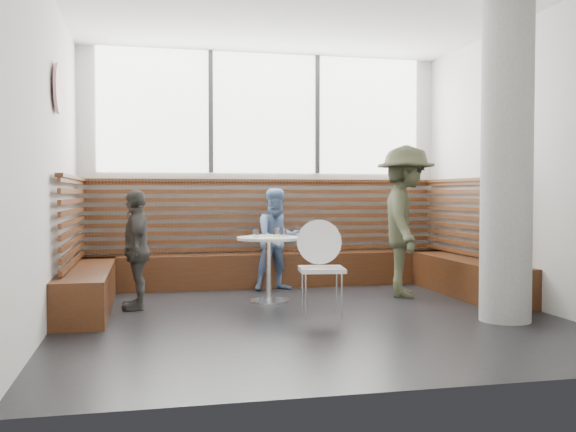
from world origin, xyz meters
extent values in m
cube|color=silver|center=(0.00, 0.00, 1.60)|extent=(5.00, 5.00, 3.20)
cube|color=black|center=(0.00, 0.00, 0.00)|extent=(5.00, 5.00, 0.01)
cube|color=white|center=(0.00, 0.00, 3.20)|extent=(5.00, 5.00, 0.01)
cube|color=white|center=(0.00, 2.48, 2.38)|extent=(4.50, 0.02, 1.65)
cube|color=#3F3F42|center=(-0.75, 2.46, 2.38)|extent=(0.06, 0.04, 1.65)
cube|color=#3F3F42|center=(0.75, 2.46, 2.38)|extent=(0.06, 0.04, 1.65)
cube|color=#3D1F0F|center=(0.00, 2.25, 0.23)|extent=(5.00, 0.50, 0.45)
cube|color=#3D1F0F|center=(-2.25, 1.25, 0.23)|extent=(0.50, 2.50, 0.45)
cube|color=#3D1F0F|center=(2.25, 1.25, 0.23)|extent=(0.50, 2.50, 0.45)
cube|color=#422210|center=(0.00, 2.42, 0.95)|extent=(4.88, 0.08, 0.98)
cube|color=#422210|center=(-2.42, 1.25, 0.95)|extent=(0.08, 2.38, 0.98)
cube|color=#422210|center=(2.42, 1.25, 0.95)|extent=(0.08, 2.38, 0.98)
cylinder|color=gray|center=(1.85, -0.60, 1.60)|extent=(0.50, 0.50, 3.20)
cylinder|color=white|center=(-2.46, 0.40, 2.30)|extent=(0.03, 0.50, 0.50)
cylinder|color=silver|center=(-0.23, 0.99, 0.01)|extent=(0.46, 0.46, 0.03)
cylinder|color=silver|center=(-0.23, 0.99, 0.38)|extent=(0.07, 0.07, 0.73)
cylinder|color=#B7B7BA|center=(-0.23, 0.99, 0.74)|extent=(0.74, 0.74, 0.03)
cube|color=white|center=(0.14, 0.02, 0.48)|extent=(0.45, 0.43, 0.04)
cylinder|color=white|center=(0.14, 0.22, 0.75)|extent=(0.47, 0.11, 0.47)
cylinder|color=silver|center=(-0.05, -0.14, 0.23)|extent=(0.02, 0.02, 0.46)
cylinder|color=silver|center=(0.32, -0.14, 0.23)|extent=(0.02, 0.02, 0.46)
cylinder|color=silver|center=(-0.05, 0.18, 0.23)|extent=(0.02, 0.02, 0.46)
cylinder|color=silver|center=(0.32, 0.18, 0.23)|extent=(0.02, 0.02, 0.46)
imported|color=#3A3E29|center=(1.48, 1.02, 0.92)|extent=(1.06, 1.36, 1.85)
imported|color=#6785B3|center=(0.06, 1.88, 0.66)|extent=(0.72, 0.60, 1.33)
imported|color=#413F3B|center=(-1.73, 0.88, 0.65)|extent=(0.32, 0.77, 1.30)
cylinder|color=white|center=(-0.32, 1.14, 0.77)|extent=(0.20, 0.20, 0.01)
cylinder|color=white|center=(-0.15, 1.15, 0.76)|extent=(0.19, 0.19, 0.01)
cylinder|color=white|center=(-0.40, 0.90, 0.81)|extent=(0.06, 0.06, 0.10)
cylinder|color=white|center=(-0.14, 0.95, 0.82)|extent=(0.08, 0.08, 0.12)
cylinder|color=white|center=(-0.05, 0.99, 0.81)|extent=(0.06, 0.06, 0.10)
cube|color=#A5C64C|center=(-0.23, 0.77, 0.76)|extent=(0.25, 0.21, 0.00)
camera|label=1|loc=(-1.63, -6.30, 1.27)|focal=40.00mm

